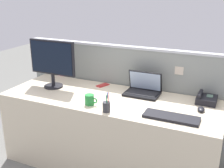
{
  "coord_description": "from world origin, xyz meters",
  "views": [
    {
      "loc": [
        1.04,
        -2.24,
        1.73
      ],
      "look_at": [
        0.0,
        0.05,
        0.85
      ],
      "focal_mm": 45.21,
      "sensor_mm": 36.0,
      "label": 1
    }
  ],
  "objects_px": {
    "computer_mouse_right_hand": "(201,109)",
    "coffee_mug": "(90,100)",
    "laptop": "(143,89)",
    "desk_phone": "(206,99)",
    "pen_cup": "(106,107)",
    "cell_phone_red_case": "(103,85)",
    "desktop_monitor": "(52,60)",
    "keyboard_main": "(171,117)"
  },
  "relations": [
    {
      "from": "computer_mouse_right_hand",
      "to": "coffee_mug",
      "type": "relative_size",
      "value": 0.83
    },
    {
      "from": "keyboard_main",
      "to": "cell_phone_red_case",
      "type": "relative_size",
      "value": 3.21
    },
    {
      "from": "pen_cup",
      "to": "cell_phone_red_case",
      "type": "xyz_separation_m",
      "value": [
        -0.32,
        0.57,
        -0.04
      ]
    },
    {
      "from": "pen_cup",
      "to": "desk_phone",
      "type": "bearing_deg",
      "value": 36.81
    },
    {
      "from": "desktop_monitor",
      "to": "cell_phone_red_case",
      "type": "distance_m",
      "value": 0.58
    },
    {
      "from": "desktop_monitor",
      "to": "desk_phone",
      "type": "height_order",
      "value": "desktop_monitor"
    },
    {
      "from": "pen_cup",
      "to": "cell_phone_red_case",
      "type": "bearing_deg",
      "value": 119.0
    },
    {
      "from": "desktop_monitor",
      "to": "pen_cup",
      "type": "xyz_separation_m",
      "value": [
        0.77,
        -0.33,
        -0.24
      ]
    },
    {
      "from": "pen_cup",
      "to": "keyboard_main",
      "type": "bearing_deg",
      "value": 10.61
    },
    {
      "from": "laptop",
      "to": "cell_phone_red_case",
      "type": "distance_m",
      "value": 0.47
    },
    {
      "from": "computer_mouse_right_hand",
      "to": "cell_phone_red_case",
      "type": "xyz_separation_m",
      "value": [
        -1.04,
        0.23,
        -0.01
      ]
    },
    {
      "from": "desktop_monitor",
      "to": "keyboard_main",
      "type": "height_order",
      "value": "desktop_monitor"
    },
    {
      "from": "keyboard_main",
      "to": "pen_cup",
      "type": "xyz_separation_m",
      "value": [
        -0.52,
        -0.1,
        0.04
      ]
    },
    {
      "from": "laptop",
      "to": "pen_cup",
      "type": "bearing_deg",
      "value": -105.67
    },
    {
      "from": "keyboard_main",
      "to": "cell_phone_red_case",
      "type": "xyz_separation_m",
      "value": [
        -0.84,
        0.47,
        -0.01
      ]
    },
    {
      "from": "laptop",
      "to": "desk_phone",
      "type": "distance_m",
      "value": 0.59
    },
    {
      "from": "desktop_monitor",
      "to": "cell_phone_red_case",
      "type": "xyz_separation_m",
      "value": [
        0.45,
        0.24,
        -0.28
      ]
    },
    {
      "from": "desk_phone",
      "to": "keyboard_main",
      "type": "bearing_deg",
      "value": -114.78
    },
    {
      "from": "pen_cup",
      "to": "cell_phone_red_case",
      "type": "distance_m",
      "value": 0.66
    },
    {
      "from": "keyboard_main",
      "to": "coffee_mug",
      "type": "bearing_deg",
      "value": -178.44
    },
    {
      "from": "laptop",
      "to": "pen_cup",
      "type": "distance_m",
      "value": 0.54
    },
    {
      "from": "laptop",
      "to": "keyboard_main",
      "type": "relative_size",
      "value": 0.75
    },
    {
      "from": "cell_phone_red_case",
      "to": "laptop",
      "type": "bearing_deg",
      "value": 15.32
    },
    {
      "from": "desk_phone",
      "to": "computer_mouse_right_hand",
      "type": "distance_m",
      "value": 0.21
    },
    {
      "from": "desk_phone",
      "to": "pen_cup",
      "type": "relative_size",
      "value": 1.1
    },
    {
      "from": "desktop_monitor",
      "to": "coffee_mug",
      "type": "distance_m",
      "value": 0.67
    },
    {
      "from": "laptop",
      "to": "computer_mouse_right_hand",
      "type": "height_order",
      "value": "laptop"
    },
    {
      "from": "desk_phone",
      "to": "coffee_mug",
      "type": "bearing_deg",
      "value": -153.03
    },
    {
      "from": "desktop_monitor",
      "to": "cell_phone_red_case",
      "type": "relative_size",
      "value": 3.73
    },
    {
      "from": "cell_phone_red_case",
      "to": "coffee_mug",
      "type": "relative_size",
      "value": 1.14
    },
    {
      "from": "computer_mouse_right_hand",
      "to": "keyboard_main",
      "type": "bearing_deg",
      "value": -136.72
    },
    {
      "from": "coffee_mug",
      "to": "cell_phone_red_case",
      "type": "bearing_deg",
      "value": 103.38
    },
    {
      "from": "keyboard_main",
      "to": "pen_cup",
      "type": "height_order",
      "value": "pen_cup"
    },
    {
      "from": "desk_phone",
      "to": "pen_cup",
      "type": "bearing_deg",
      "value": -143.19
    },
    {
      "from": "laptop",
      "to": "coffee_mug",
      "type": "bearing_deg",
      "value": -127.54
    },
    {
      "from": "cell_phone_red_case",
      "to": "coffee_mug",
      "type": "bearing_deg",
      "value": -55.38
    },
    {
      "from": "pen_cup",
      "to": "coffee_mug",
      "type": "distance_m",
      "value": 0.21
    },
    {
      "from": "computer_mouse_right_hand",
      "to": "cell_phone_red_case",
      "type": "bearing_deg",
      "value": 159.48
    },
    {
      "from": "keyboard_main",
      "to": "computer_mouse_right_hand",
      "type": "xyz_separation_m",
      "value": [
        0.19,
        0.24,
        0.01
      ]
    },
    {
      "from": "keyboard_main",
      "to": "desktop_monitor",
      "type": "bearing_deg",
      "value": 169.34
    },
    {
      "from": "laptop",
      "to": "desk_phone",
      "type": "height_order",
      "value": "laptop"
    },
    {
      "from": "desktop_monitor",
      "to": "coffee_mug",
      "type": "xyz_separation_m",
      "value": [
        0.57,
        -0.26,
        -0.24
      ]
    }
  ]
}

